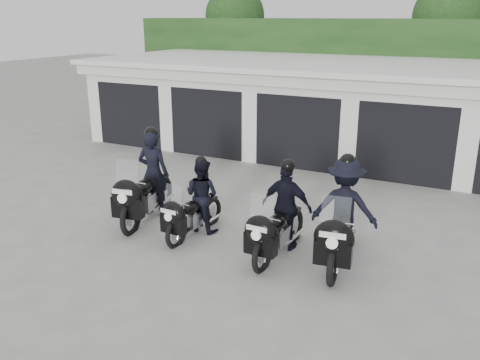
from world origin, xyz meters
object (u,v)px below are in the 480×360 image
at_px(police_bike_c, 283,214).
at_px(police_bike_d, 343,215).
at_px(police_bike_b, 197,201).
at_px(police_bike_a, 147,184).

relative_size(police_bike_c, police_bike_d, 0.92).
xyz_separation_m(police_bike_b, police_bike_d, (3.05, 0.19, 0.17)).
relative_size(police_bike_a, police_bike_c, 1.11).
distance_m(police_bike_a, police_bike_c, 3.35).
distance_m(police_bike_b, police_bike_c, 1.95).
xyz_separation_m(police_bike_a, police_bike_c, (3.35, -0.21, -0.04)).
height_order(police_bike_a, police_bike_d, police_bike_a).
height_order(police_bike_b, police_bike_d, police_bike_d).
bearing_deg(police_bike_d, police_bike_b, 175.78).
distance_m(police_bike_a, police_bike_b, 1.42).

